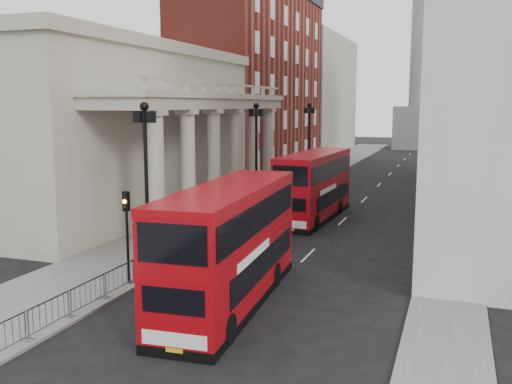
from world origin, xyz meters
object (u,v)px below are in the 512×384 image
at_px(lamp_post_south, 146,175).
at_px(lamp_post_mid, 256,151).
at_px(lamp_post_north, 309,139).
at_px(bus_far, 314,184).
at_px(pedestrian_c, 223,197).
at_px(pedestrian_b, 197,211).
at_px(traffic_light, 127,220).
at_px(monument_column, 419,63).
at_px(pedestrian_a, 166,216).
at_px(bus_near, 230,243).

distance_m(lamp_post_south, lamp_post_mid, 16.00).
height_order(lamp_post_north, bus_far, lamp_post_north).
xyz_separation_m(lamp_post_north, pedestrian_c, (-3.15, -15.05, -3.86)).
bearing_deg(pedestrian_b, traffic_light, 71.84).
xyz_separation_m(lamp_post_mid, bus_far, (4.43, 0.21, -2.37)).
xyz_separation_m(monument_column, lamp_post_south, (-6.60, -88.00, -11.07)).
bearing_deg(monument_column, traffic_light, -94.13).
distance_m(lamp_post_south, bus_far, 16.97).
bearing_deg(traffic_light, bus_far, 76.63).
bearing_deg(lamp_post_mid, pedestrian_b, -117.82).
bearing_deg(lamp_post_south, pedestrian_a, 113.53).
relative_size(traffic_light, bus_near, 0.37).
xyz_separation_m(lamp_post_mid, lamp_post_north, (0.00, 16.00, 0.00)).
distance_m(lamp_post_south, pedestrian_b, 12.03).
distance_m(monument_column, bus_far, 73.07).
relative_size(monument_column, pedestrian_b, 30.22).
bearing_deg(lamp_post_mid, pedestrian_c, 163.21).
relative_size(bus_far, pedestrian_c, 6.10).
height_order(lamp_post_mid, traffic_light, lamp_post_mid).
bearing_deg(bus_far, lamp_post_north, 108.12).
xyz_separation_m(lamp_post_south, lamp_post_mid, (0.00, 16.00, 0.00)).
distance_m(lamp_post_north, pedestrian_a, 23.59).
height_order(monument_column, pedestrian_b, monument_column).
xyz_separation_m(lamp_post_south, bus_near, (5.39, -2.56, -2.30)).
bearing_deg(pedestrian_b, bus_far, -173.68).
bearing_deg(monument_column, lamp_post_mid, -95.24).
bearing_deg(monument_column, bus_near, -90.76).
relative_size(monument_column, lamp_post_north, 6.51).
relative_size(bus_far, pedestrian_b, 6.33).
xyz_separation_m(pedestrian_b, pedestrian_c, (-0.56, 5.87, 0.03)).
xyz_separation_m(traffic_light, bus_far, (4.33, 18.23, -0.57)).
distance_m(traffic_light, pedestrian_b, 13.54).
height_order(lamp_post_north, bus_near, lamp_post_north).
height_order(lamp_post_north, pedestrian_a, lamp_post_north).
bearing_deg(traffic_light, pedestrian_b, 101.62).
bearing_deg(traffic_light, pedestrian_c, 99.73).
relative_size(bus_near, pedestrian_b, 6.53).
height_order(lamp_post_mid, pedestrian_b, lamp_post_mid).
height_order(lamp_post_north, pedestrian_b, lamp_post_north).
height_order(bus_far, pedestrian_a, bus_far).
relative_size(bus_far, pedestrian_a, 6.82).
relative_size(bus_near, bus_far, 1.03).
bearing_deg(lamp_post_north, lamp_post_mid, -90.00).
bearing_deg(lamp_post_mid, pedestrian_a, -119.78).
height_order(lamp_post_south, traffic_light, lamp_post_south).
relative_size(lamp_post_north, pedestrian_c, 4.47).
bearing_deg(pedestrian_a, bus_far, 35.20).
bearing_deg(pedestrian_c, bus_far, 18.29).
height_order(bus_near, pedestrian_c, bus_near).
bearing_deg(bus_near, lamp_post_south, 151.17).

